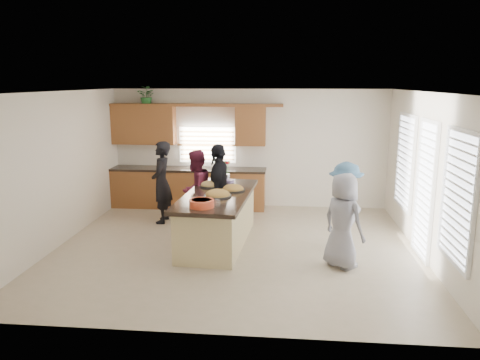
# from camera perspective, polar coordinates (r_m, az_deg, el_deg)

# --- Properties ---
(floor) EXTENTS (6.50, 6.50, 0.00)m
(floor) POSITION_cam_1_polar(r_m,az_deg,el_deg) (8.62, -0.50, -8.23)
(floor) COLOR tan
(floor) RESTS_ON ground
(room_shell) EXTENTS (6.52, 6.02, 2.81)m
(room_shell) POSITION_cam_1_polar(r_m,az_deg,el_deg) (8.16, -0.52, 4.40)
(room_shell) COLOR silver
(room_shell) RESTS_ON ground
(back_cabinetry) EXTENTS (4.08, 0.66, 2.46)m
(back_cabinetry) POSITION_cam_1_polar(r_m,az_deg,el_deg) (11.22, -6.51, 1.29)
(back_cabinetry) COLOR brown
(back_cabinetry) RESTS_ON ground
(right_wall_glazing) EXTENTS (0.06, 4.00, 2.25)m
(right_wall_glazing) POSITION_cam_1_polar(r_m,az_deg,el_deg) (8.42, 21.74, -0.09)
(right_wall_glazing) COLOR white
(right_wall_glazing) RESTS_ON ground
(island) EXTENTS (1.33, 2.77, 0.95)m
(island) POSITION_cam_1_polar(r_m,az_deg,el_deg) (8.74, -2.73, -4.83)
(island) COLOR #D3BF83
(island) RESTS_ON ground
(platter_front) EXTENTS (0.49, 0.49, 0.20)m
(platter_front) POSITION_cam_1_polar(r_m,az_deg,el_deg) (8.40, -2.73, -1.81)
(platter_front) COLOR black
(platter_front) RESTS_ON island
(platter_mid) EXTENTS (0.44, 0.44, 0.18)m
(platter_mid) POSITION_cam_1_polar(r_m,az_deg,el_deg) (8.83, -0.83, -1.11)
(platter_mid) COLOR black
(platter_mid) RESTS_ON island
(platter_back) EXTENTS (0.41, 0.41, 0.17)m
(platter_back) POSITION_cam_1_polar(r_m,az_deg,el_deg) (9.19, -3.67, -0.62)
(platter_back) COLOR black
(platter_back) RESTS_ON island
(salad_bowl) EXTENTS (0.41, 0.41, 0.13)m
(salad_bowl) POSITION_cam_1_polar(r_m,az_deg,el_deg) (7.69, -4.69, -2.81)
(salad_bowl) COLOR #E94E2A
(salad_bowl) RESTS_ON island
(clear_cup) EXTENTS (0.09, 0.09, 0.11)m
(clear_cup) POSITION_cam_1_polar(r_m,az_deg,el_deg) (7.75, -2.76, -2.77)
(clear_cup) COLOR white
(clear_cup) RESTS_ON island
(plate_stack) EXTENTS (0.19, 0.19, 0.05)m
(plate_stack) POSITION_cam_1_polar(r_m,az_deg,el_deg) (9.55, -1.26, -0.13)
(plate_stack) COLOR #9E83BF
(plate_stack) RESTS_ON island
(flower_vase) EXTENTS (0.14, 0.14, 0.42)m
(flower_vase) POSITION_cam_1_polar(r_m,az_deg,el_deg) (9.61, -1.63, 1.09)
(flower_vase) COLOR silver
(flower_vase) RESTS_ON island
(potted_plant) EXTENTS (0.51, 0.48, 0.46)m
(potted_plant) POSITION_cam_1_polar(r_m,az_deg,el_deg) (11.34, -11.27, 10.01)
(potted_plant) COLOR #307932
(potted_plant) RESTS_ON back_cabinetry
(woman_left_back) EXTENTS (0.44, 0.65, 1.74)m
(woman_left_back) POSITION_cam_1_polar(r_m,az_deg,el_deg) (10.05, -9.53, -0.28)
(woman_left_back) COLOR black
(woman_left_back) RESTS_ON ground
(woman_left_mid) EXTENTS (0.87, 0.96, 1.63)m
(woman_left_mid) POSITION_cam_1_polar(r_m,az_deg,el_deg) (9.52, -5.40, -1.21)
(woman_left_mid) COLOR maroon
(woman_left_mid) RESTS_ON ground
(woman_left_front) EXTENTS (0.44, 1.05, 1.79)m
(woman_left_front) POSITION_cam_1_polar(r_m,az_deg,el_deg) (9.27, -2.61, -1.04)
(woman_left_front) COLOR black
(woman_left_front) RESTS_ON ground
(woman_right_back) EXTENTS (0.66, 1.07, 1.60)m
(woman_right_back) POSITION_cam_1_polar(r_m,az_deg,el_deg) (8.45, 12.68, -3.23)
(woman_right_back) COLOR #375B79
(woman_right_back) RESTS_ON ground
(woman_right_front) EXTENTS (0.88, 0.90, 1.56)m
(woman_right_front) POSITION_cam_1_polar(r_m,az_deg,el_deg) (7.71, 12.44, -4.88)
(woman_right_front) COLOR gray
(woman_right_front) RESTS_ON ground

